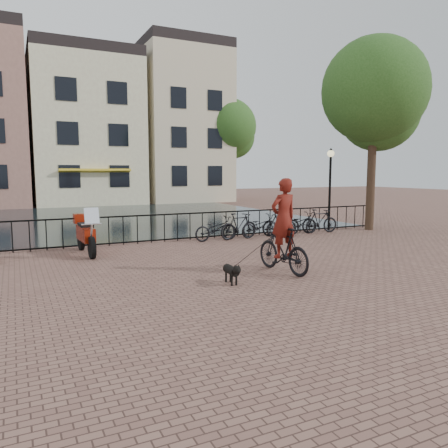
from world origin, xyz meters
name	(u,v)px	position (x,y,z in m)	size (l,w,h in m)	color
ground	(289,299)	(0.00, 0.00, 0.00)	(100.00, 100.00, 0.00)	brown
canal_water	(112,218)	(0.00, 17.30, 0.00)	(20.00, 20.00, 0.00)	black
railing	(164,228)	(0.00, 8.00, 0.50)	(20.00, 0.05, 1.02)	black
canal_house_mid	(84,130)	(0.50, 30.00, 5.90)	(8.00, 9.50, 11.80)	beige
canal_house_right	(178,125)	(8.50, 30.00, 6.65)	(7.00, 9.00, 13.30)	beige
tree_near_right	(375,91)	(9.20, 7.30, 5.97)	(4.48, 4.48, 8.24)	black
tree_far_right	(228,127)	(12.00, 27.00, 6.35)	(4.76, 4.76, 8.76)	black
lamp_post	(330,176)	(7.20, 7.60, 2.38)	(0.30, 0.30, 3.45)	black
cyclist	(283,231)	(1.20, 2.04, 1.06)	(0.93, 2.09, 2.79)	black
dog	(231,273)	(-0.50, 1.59, 0.25)	(0.29, 0.76, 0.50)	black
motorcycle	(86,230)	(-2.94, 6.75, 0.77)	(0.63, 2.19, 1.55)	maroon
parked_bike_0	(216,229)	(1.80, 7.40, 0.45)	(0.60, 1.72, 0.90)	black
parked_bike_1	(239,226)	(2.75, 7.40, 0.50)	(0.47, 1.66, 1.00)	black
parked_bike_2	(261,226)	(3.70, 7.40, 0.45)	(0.60, 1.72, 0.90)	black
parked_bike_3	(281,223)	(4.65, 7.40, 0.50)	(0.47, 1.66, 1.00)	black
parked_bike_4	(301,223)	(5.60, 7.40, 0.45)	(0.60, 1.72, 0.90)	black
parked_bike_5	(320,221)	(6.55, 7.40, 0.50)	(0.47, 1.66, 1.00)	black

